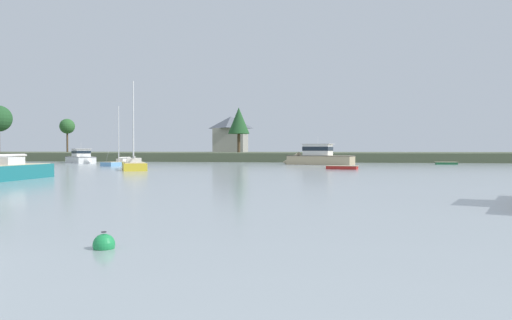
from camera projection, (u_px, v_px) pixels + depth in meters
far_shore_bank at (287, 156)px, 103.62m from camera, size 251.38×46.52×1.54m
sailboat_teal at (2, 176)px, 33.91m from camera, size 2.92×9.14×14.38m
cruiser_sand at (314, 160)px, 69.10m from camera, size 11.12×6.14×5.32m
dinghy_green at (446, 164)px, 69.24m from camera, size 3.06×1.26×0.52m
sailboat_skyblue at (121, 164)px, 64.11m from camera, size 3.08×6.68×8.33m
dinghy_red at (342, 168)px, 52.73m from camera, size 3.72×2.21×0.56m
sailboat_yellow at (134, 168)px, 51.25m from camera, size 5.43×7.99×10.17m
cruiser_white at (82, 160)px, 77.41m from camera, size 8.13×8.14×4.33m
mooring_buoy_green at (104, 245)px, 10.55m from camera, size 0.49×0.49×0.54m
shore_tree_left at (67, 127)px, 112.96m from camera, size 3.53×3.53×7.91m
shore_tree_far_left at (239, 121)px, 102.40m from camera, size 4.63×4.63×9.67m
cottage_eastern at (231, 134)px, 115.77m from camera, size 7.93×8.12×8.64m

